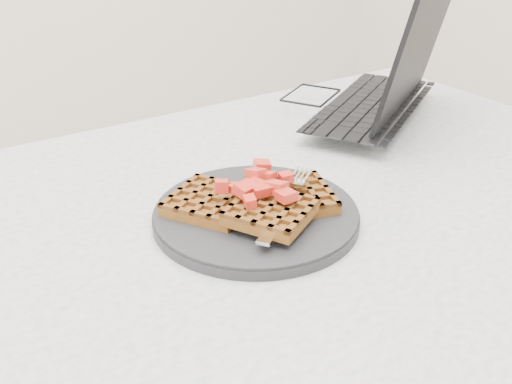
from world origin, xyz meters
TOP-DOWN VIEW (x-y plane):
  - table at (0.00, 0.00)m, footprint 1.20×0.80m
  - plate at (-0.05, -0.01)m, footprint 0.26×0.26m
  - waffles at (-0.05, -0.02)m, footprint 0.22×0.20m
  - strawberry_pile at (-0.05, -0.01)m, footprint 0.15×0.15m
  - fork at (-0.02, -0.04)m, footprint 0.16×0.13m
  - laptop at (0.31, 0.20)m, footprint 0.44×0.41m

SIDE VIEW (x-z plane):
  - table at x=0.00m, z-range 0.26..1.01m
  - plate at x=-0.05m, z-range 0.75..0.77m
  - fork at x=-0.02m, z-range 0.77..0.78m
  - waffles at x=-0.05m, z-range 0.76..0.79m
  - laptop at x=0.31m, z-range 0.66..0.91m
  - strawberry_pile at x=-0.05m, z-range 0.79..0.82m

